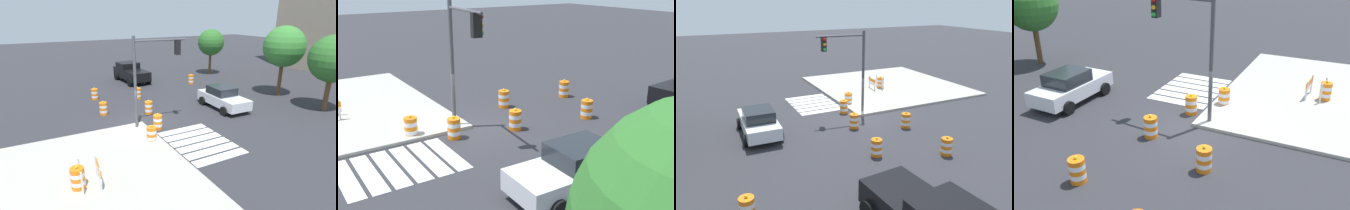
{
  "view_description": "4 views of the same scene",
  "coord_description": "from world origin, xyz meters",
  "views": [
    {
      "loc": [
        15.16,
        -6.12,
        6.81
      ],
      "look_at": [
        1.63,
        1.05,
        1.61
      ],
      "focal_mm": 28.81,
      "sensor_mm": 36.0,
      "label": 1
    },
    {
      "loc": [
        7.88,
        14.71,
        6.62
      ],
      "look_at": [
        -0.17,
        2.49,
        1.78
      ],
      "focal_mm": 42.08,
      "sensor_mm": 36.0,
      "label": 2
    },
    {
      "loc": [
        -17.67,
        9.56,
        7.56
      ],
      "look_at": [
        0.47,
        0.88,
        0.84
      ],
      "focal_mm": 33.97,
      "sensor_mm": 36.0,
      "label": 3
    },
    {
      "loc": [
        -12.83,
        -5.7,
        7.46
      ],
      "look_at": [
        0.38,
        0.65,
        0.76
      ],
      "focal_mm": 38.45,
      "sensor_mm": 36.0,
      "label": 4
    }
  ],
  "objects": [
    {
      "name": "traffic_light_pole",
      "position": [
        0.69,
        0.53,
        3.91
      ],
      "size": [
        0.54,
        3.28,
        5.5
      ],
      "color": "#4C4C51",
      "rests_on": "sidewalk_corner"
    },
    {
      "name": "traffic_barrel_far_curb",
      "position": [
        2.68,
        -0.54,
        0.45
      ],
      "size": [
        0.56,
        0.56,
        1.02
      ],
      "color": "orange",
      "rests_on": "ground"
    },
    {
      "name": "sports_car",
      "position": [
        -0.07,
        6.63,
        0.81
      ],
      "size": [
        4.34,
        2.21,
        1.63
      ],
      "color": "silver",
      "rests_on": "ground"
    },
    {
      "name": "traffic_barrel_lane_center",
      "position": [
        -2.84,
        -1.76,
        0.45
      ],
      "size": [
        0.56,
        0.56,
        1.02
      ],
      "color": "orange",
      "rests_on": "ground"
    },
    {
      "name": "traffic_barrel_near_corner",
      "position": [
        -6.72,
        -1.44,
        0.45
      ],
      "size": [
        0.56,
        0.56,
        1.02
      ],
      "color": "orange",
      "rests_on": "ground"
    },
    {
      "name": "ground_plane",
      "position": [
        0.0,
        0.0,
        0.0
      ],
      "size": [
        120.0,
        120.0,
        0.0
      ],
      "primitive_type": "plane",
      "color": "#2D2D33"
    },
    {
      "name": "traffic_barrel_opposite_curb",
      "position": [
        -7.53,
        8.55,
        0.45
      ],
      "size": [
        0.56,
        0.56,
        1.02
      ],
      "color": "orange",
      "rests_on": "ground"
    },
    {
      "name": "traffic_barrel_median_far",
      "position": [
        1.19,
        0.56,
        0.45
      ],
      "size": [
        0.56,
        0.56,
        1.02
      ],
      "color": "orange",
      "rests_on": "ground"
    },
    {
      "name": "traffic_barrel_crosswalk_end",
      "position": [
        -1.55,
        1.16,
        0.45
      ],
      "size": [
        0.56,
        0.56,
        1.02
      ],
      "color": "orange",
      "rests_on": "ground"
    },
    {
      "name": "construction_barricade",
      "position": [
        5.36,
        -4.31,
        0.72
      ],
      "size": [
        1.3,
        0.89,
        1.0
      ],
      "color": "silver",
      "rests_on": "sidewalk_corner"
    },
    {
      "name": "traffic_barrel_on_sidewalk",
      "position": [
        5.32,
        -4.98,
        0.6
      ],
      "size": [
        0.56,
        0.56,
        1.02
      ],
      "color": "orange",
      "rests_on": "sidewalk_corner"
    },
    {
      "name": "crosswalk_stripes",
      "position": [
        4.0,
        1.8,
        0.01
      ],
      "size": [
        4.35,
        3.2,
        0.02
      ],
      "color": "silver",
      "rests_on": "ground"
    },
    {
      "name": "traffic_barrel_median_near",
      "position": [
        -5.29,
        1.83,
        0.45
      ],
      "size": [
        0.56,
        0.56,
        1.02
      ],
      "color": "orange",
      "rests_on": "ground"
    },
    {
      "name": "sidewalk_corner",
      "position": [
        6.0,
        -6.0,
        0.07
      ],
      "size": [
        12.0,
        12.0,
        0.15
      ],
      "primitive_type": "cube",
      "color": "#ADA89E",
      "rests_on": "ground"
    }
  ]
}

